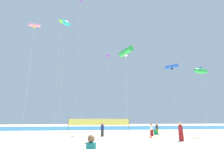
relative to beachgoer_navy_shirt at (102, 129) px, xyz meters
The scene contains 18 objects.
ground_plane 6.65m from the beachgoer_navy_shirt, 86.31° to the right, with size 120.00×120.00×0.00m, color beige.
ocean_band 22.97m from the beachgoer_navy_shirt, 88.94° to the left, with size 120.00×20.00×0.01m, color #1E6B99.
beachgoer_navy_shirt is the anchor object (origin of this frame).
beachgoer_white_shirt 6.44m from the beachgoer_navy_shirt, ahead, with size 0.39×0.39×1.69m.
beachgoer_maroon_shirt 9.50m from the beachgoer_navy_shirt, 37.88° to the right, with size 0.43×0.43×1.86m.
beachgoer_charcoal_shirt 8.29m from the beachgoer_navy_shirt, 13.21° to the left, with size 0.37×0.37×1.60m.
folding_beach_chair 6.70m from the beachgoer_navy_shirt, 17.81° to the right, with size 0.52×0.65×0.89m.
trash_barrel 9.50m from the beachgoer_navy_shirt, 18.89° to the right, with size 0.54×0.54×0.99m, color #595960.
volleyball_net 3.15m from the beachgoer_navy_shirt, 94.33° to the left, with size 8.85×0.86×2.40m.
beach_handbag 6.12m from the beachgoer_navy_shirt, 26.01° to the right, with size 0.30×0.15×0.24m, color #EA7260.
kite_blue_tube 17.48m from the beachgoer_navy_shirt, 22.39° to the left, with size 1.89×2.17×11.70m.
kite_lime_diamond 17.68m from the beachgoer_navy_shirt, 157.47° to the left, with size 0.87×0.88×17.66m.
kite_pink_tube 15.80m from the beachgoer_navy_shirt, 167.61° to the right, with size 1.40×0.53×13.98m.
kite_violet_diamond 21.15m from the beachgoer_navy_shirt, 137.45° to the left, with size 0.79×0.78×22.23m.
kite_green_tube 10.23m from the beachgoer_navy_shirt, 54.80° to the right, with size 1.43×2.49×10.57m.
kite_violet_inflatable 12.54m from the beachgoer_navy_shirt, 73.74° to the left, with size 1.08×1.78×13.03m.
kite_cyan_inflatable 19.90m from the beachgoer_navy_shirt, 138.24° to the left, with size 2.30×1.88×19.48m.
kite_green_inflatable 16.46m from the beachgoer_navy_shirt, ahead, with size 2.32×0.85×9.61m.
Camera 1 is at (-2.49, -16.87, 2.17)m, focal length 28.24 mm.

